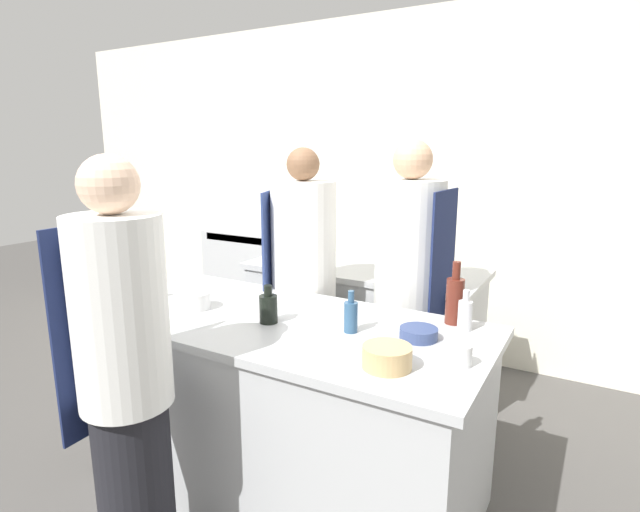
{
  "coord_description": "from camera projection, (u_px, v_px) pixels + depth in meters",
  "views": [
    {
      "loc": [
        1.29,
        -1.88,
        1.74
      ],
      "look_at": [
        0.0,
        0.35,
        1.17
      ],
      "focal_mm": 28.0,
      "sensor_mm": 36.0,
      "label": 1
    }
  ],
  "objects": [
    {
      "name": "cup",
      "position": [
        461.0,
        355.0,
        1.9
      ],
      "size": [
        0.08,
        0.08,
        0.08
      ],
      "color": "white",
      "rests_on": "prep_counter"
    },
    {
      "name": "chef_at_pass_far",
      "position": [
        303.0,
        294.0,
        3.03
      ],
      "size": [
        0.45,
        0.44,
        1.74
      ],
      "rotation": [
        0.0,
        0.0,
        1.93
      ],
      "color": "black",
      "rests_on": "ground_plane"
    },
    {
      "name": "pass_counter",
      "position": [
        363.0,
        329.0,
        3.57
      ],
      "size": [
        1.63,
        0.72,
        0.92
      ],
      "color": "#B7BABC",
      "rests_on": "ground_plane"
    },
    {
      "name": "ground_plane",
      "position": [
        286.0,
        488.0,
        2.6
      ],
      "size": [
        16.0,
        16.0,
        0.0
      ],
      "primitive_type": "plane",
      "color": "#4C4947"
    },
    {
      "name": "bottle_cooking_oil",
      "position": [
        131.0,
        285.0,
        2.65
      ],
      "size": [
        0.08,
        0.08,
        0.24
      ],
      "color": "#B2A84C",
      "rests_on": "prep_counter"
    },
    {
      "name": "bottle_sauce",
      "position": [
        268.0,
        308.0,
        2.35
      ],
      "size": [
        0.09,
        0.09,
        0.18
      ],
      "color": "black",
      "rests_on": "prep_counter"
    },
    {
      "name": "oven_range",
      "position": [
        263.0,
        282.0,
        4.68
      ],
      "size": [
        0.9,
        0.63,
        0.99
      ],
      "color": "#B7BABC",
      "rests_on": "ground_plane"
    },
    {
      "name": "bottle_olive_oil",
      "position": [
        465.0,
        314.0,
        2.25
      ],
      "size": [
        0.06,
        0.06,
        0.19
      ],
      "color": "silver",
      "rests_on": "prep_counter"
    },
    {
      "name": "bowl_prep_small",
      "position": [
        194.0,
        300.0,
        2.57
      ],
      "size": [
        0.17,
        0.17,
        0.09
      ],
      "color": "white",
      "rests_on": "prep_counter"
    },
    {
      "name": "chef_at_prep_near",
      "position": [
        126.0,
        384.0,
        1.88
      ],
      "size": [
        0.36,
        0.34,
        1.72
      ],
      "rotation": [
        0.0,
        0.0,
        1.6
      ],
      "color": "black",
      "rests_on": "ground_plane"
    },
    {
      "name": "bottle_vinegar",
      "position": [
        455.0,
        299.0,
        2.33
      ],
      "size": [
        0.08,
        0.08,
        0.3
      ],
      "color": "#5B2319",
      "rests_on": "prep_counter"
    },
    {
      "name": "chef_at_stove",
      "position": [
        408.0,
        296.0,
        2.9
      ],
      "size": [
        0.41,
        0.39,
        1.78
      ],
      "rotation": [
        0.0,
        0.0,
        -1.62
      ],
      "color": "black",
      "rests_on": "ground_plane"
    },
    {
      "name": "bowl_ceramic_blue",
      "position": [
        387.0,
        357.0,
        1.88
      ],
      "size": [
        0.19,
        0.19,
        0.09
      ],
      "color": "tan",
      "rests_on": "prep_counter"
    },
    {
      "name": "bowl_mixing_large",
      "position": [
        419.0,
        333.0,
        2.16
      ],
      "size": [
        0.17,
        0.17,
        0.05
      ],
      "color": "navy",
      "rests_on": "prep_counter"
    },
    {
      "name": "prep_counter",
      "position": [
        285.0,
        407.0,
        2.5
      ],
      "size": [
        1.96,
        0.92,
        0.92
      ],
      "color": "#B7BABC",
      "rests_on": "ground_plane"
    },
    {
      "name": "bottle_wine",
      "position": [
        351.0,
        316.0,
        2.23
      ],
      "size": [
        0.06,
        0.06,
        0.19
      ],
      "color": "#2D5175",
      "rests_on": "prep_counter"
    },
    {
      "name": "wall_back",
      "position": [
        428.0,
        189.0,
        4.1
      ],
      "size": [
        8.0,
        0.06,
        2.8
      ],
      "color": "silver",
      "rests_on": "ground_plane"
    }
  ]
}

